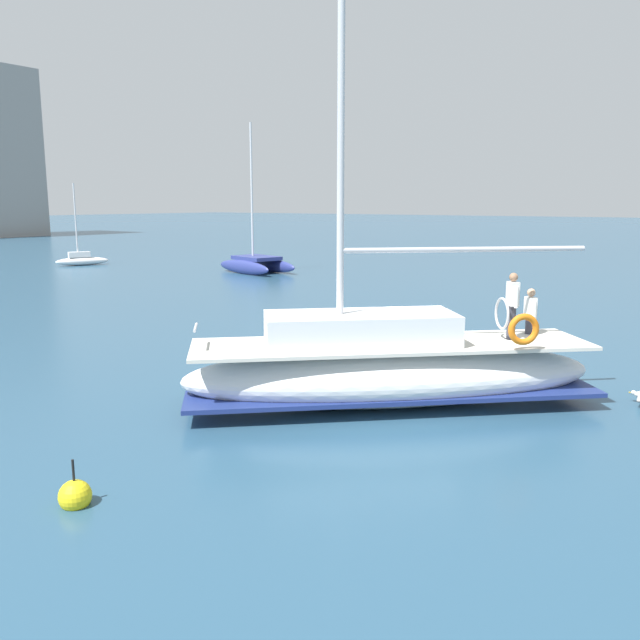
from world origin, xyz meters
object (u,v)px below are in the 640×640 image
at_px(moored_sloop_far, 82,259).
at_px(mooring_buoy, 75,496).
at_px(main_sailboat, 387,366).
at_px(moored_catamaran, 256,263).

distance_m(moored_sloop_far, mooring_buoy, 41.40).
height_order(main_sailboat, moored_sloop_far, main_sailboat).
xyz_separation_m(moored_catamaran, mooring_buoy, (-27.47, -19.76, -0.51)).
height_order(moored_catamaran, mooring_buoy, moored_catamaran).
bearing_deg(moored_catamaran, mooring_buoy, -144.27).
bearing_deg(main_sailboat, moored_catamaran, 46.45).
bearing_deg(moored_sloop_far, moored_catamaran, -75.84).
bearing_deg(moored_catamaran, main_sailboat, -133.55).
relative_size(moored_sloop_far, moored_catamaran, 0.62).
relative_size(moored_sloop_far, mooring_buoy, 7.00).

